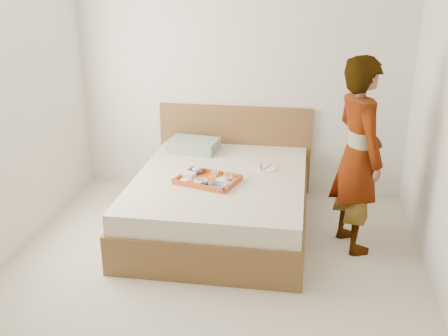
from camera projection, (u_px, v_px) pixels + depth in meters
name	position (u px, v px, depth m)	size (l,w,h in m)	color
ground	(206.00, 285.00, 4.21)	(3.50, 4.00, 0.01)	beige
wall_back	(241.00, 73.00, 5.59)	(3.50, 0.01, 2.60)	silver
wall_front	(97.00, 285.00, 1.90)	(3.50, 0.01, 2.60)	silver
bed	(220.00, 202.00, 5.05)	(1.65, 2.00, 0.53)	brown
headboard	(235.00, 148.00, 5.87)	(1.65, 0.06, 0.95)	brown
pillow	(193.00, 145.00, 5.61)	(0.50, 0.34, 0.12)	#9BAB9D
tray	(208.00, 179.00, 4.81)	(0.52, 0.38, 0.05)	#C85821
prawn_plate	(226.00, 181.00, 4.79)	(0.18, 0.18, 0.01)	white
navy_bowl_big	(218.00, 186.00, 4.64)	(0.15, 0.15, 0.04)	navy
sauce_dish	(204.00, 185.00, 4.68)	(0.08, 0.08, 0.03)	black
meat_plate	(200.00, 180.00, 4.80)	(0.13, 0.13, 0.01)	white
bread_plate	(215.00, 176.00, 4.90)	(0.13, 0.13, 0.01)	orange
salad_bowl	(197.00, 171.00, 4.98)	(0.12, 0.12, 0.04)	navy
plastic_tub	(189.00, 175.00, 4.87)	(0.11, 0.09, 0.05)	silver
cheese_round	(184.00, 181.00, 4.77)	(0.08, 0.08, 0.03)	white
dinner_plate	(264.00, 168.00, 5.14)	(0.25, 0.25, 0.01)	white
person	(358.00, 156.00, 4.53)	(0.62, 0.41, 1.70)	silver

